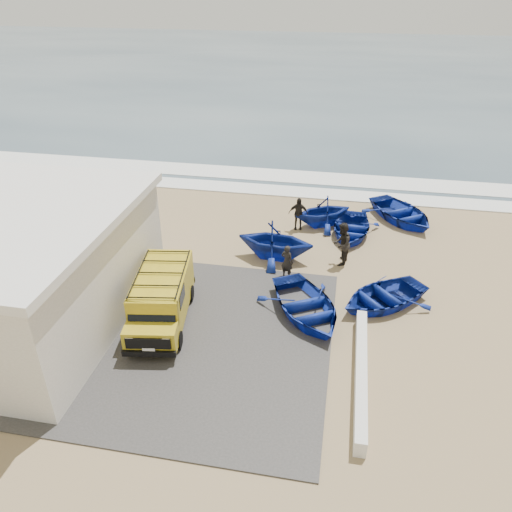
{
  "coord_description": "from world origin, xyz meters",
  "views": [
    {
      "loc": [
        3.93,
        -15.23,
        11.33
      ],
      "look_at": [
        0.66,
        2.12,
        1.2
      ],
      "focal_mm": 35.0,
      "sensor_mm": 36.0,
      "label": 1
    }
  ],
  "objects_px": {
    "fisherman_middle": "(342,244)",
    "parapet": "(361,373)",
    "boat_mid_right": "(351,228)",
    "fisherman_front": "(287,262)",
    "boat_far_right": "(401,213)",
    "building": "(9,268)",
    "van": "(162,296)",
    "boat_far_left": "(323,211)",
    "boat_near_right": "(383,296)",
    "boat_mid_left": "(275,240)",
    "fisherman_back": "(298,214)",
    "boat_near_left": "(306,306)"
  },
  "relations": [
    {
      "from": "boat_far_left",
      "to": "fisherman_back",
      "type": "relative_size",
      "value": 1.8
    },
    {
      "from": "van",
      "to": "boat_near_left",
      "type": "xyz_separation_m",
      "value": [
        5.16,
        1.25,
        -0.61
      ]
    },
    {
      "from": "van",
      "to": "boat_near_left",
      "type": "distance_m",
      "value": 5.34
    },
    {
      "from": "van",
      "to": "boat_near_right",
      "type": "xyz_separation_m",
      "value": [
        8.02,
        2.51,
        -0.65
      ]
    },
    {
      "from": "boat_near_left",
      "to": "boat_far_right",
      "type": "height_order",
      "value": "boat_far_right"
    },
    {
      "from": "boat_near_left",
      "to": "boat_near_right",
      "type": "bearing_deg",
      "value": -6.06
    },
    {
      "from": "boat_far_left",
      "to": "boat_far_right",
      "type": "xyz_separation_m",
      "value": [
        3.98,
        1.31,
        -0.35
      ]
    },
    {
      "from": "building",
      "to": "boat_far_right",
      "type": "distance_m",
      "value": 18.4
    },
    {
      "from": "building",
      "to": "boat_mid_right",
      "type": "distance_m",
      "value": 15.09
    },
    {
      "from": "parapet",
      "to": "fisherman_middle",
      "type": "xyz_separation_m",
      "value": [
        -0.93,
        7.22,
        0.7
      ]
    },
    {
      "from": "boat_mid_right",
      "to": "fisherman_front",
      "type": "xyz_separation_m",
      "value": [
        -2.58,
        -4.4,
        0.37
      ]
    },
    {
      "from": "building",
      "to": "boat_near_right",
      "type": "height_order",
      "value": "building"
    },
    {
      "from": "boat_near_right",
      "to": "boat_mid_right",
      "type": "xyz_separation_m",
      "value": [
        -1.35,
        5.69,
        -0.0
      ]
    },
    {
      "from": "building",
      "to": "boat_mid_right",
      "type": "xyz_separation_m",
      "value": [
        11.96,
        9.04,
        -1.78
      ]
    },
    {
      "from": "boat_near_right",
      "to": "boat_far_right",
      "type": "xyz_separation_m",
      "value": [
        1.17,
        7.88,
        0.05
      ]
    },
    {
      "from": "fisherman_front",
      "to": "parapet",
      "type": "bearing_deg",
      "value": 141.8
    },
    {
      "from": "building",
      "to": "boat_mid_left",
      "type": "distance_m",
      "value": 10.7
    },
    {
      "from": "boat_far_right",
      "to": "fisherman_front",
      "type": "height_order",
      "value": "fisherman_front"
    },
    {
      "from": "fisherman_middle",
      "to": "parapet",
      "type": "bearing_deg",
      "value": 17.27
    },
    {
      "from": "parapet",
      "to": "boat_near_right",
      "type": "bearing_deg",
      "value": 79.5
    },
    {
      "from": "boat_near_left",
      "to": "fisherman_middle",
      "type": "xyz_separation_m",
      "value": [
        1.13,
        4.13,
        0.55
      ]
    },
    {
      "from": "building",
      "to": "boat_near_left",
      "type": "height_order",
      "value": "building"
    },
    {
      "from": "parapet",
      "to": "fisherman_front",
      "type": "bearing_deg",
      "value": 118.95
    },
    {
      "from": "parapet",
      "to": "boat_near_left",
      "type": "xyz_separation_m",
      "value": [
        -2.06,
        3.09,
        0.16
      ]
    },
    {
      "from": "parapet",
      "to": "van",
      "type": "bearing_deg",
      "value": 165.69
    },
    {
      "from": "boat_near_right",
      "to": "van",
      "type": "bearing_deg",
      "value": -112.37
    },
    {
      "from": "boat_far_right",
      "to": "fisherman_back",
      "type": "xyz_separation_m",
      "value": [
        -5.16,
        -1.93,
        0.39
      ]
    },
    {
      "from": "parapet",
      "to": "boat_mid_right",
      "type": "height_order",
      "value": "boat_mid_right"
    },
    {
      "from": "building",
      "to": "fisherman_middle",
      "type": "bearing_deg",
      "value": 28.27
    },
    {
      "from": "van",
      "to": "boat_mid_left",
      "type": "distance_m",
      "value": 6.3
    },
    {
      "from": "boat_far_right",
      "to": "building",
      "type": "bearing_deg",
      "value": -176.18
    },
    {
      "from": "boat_mid_right",
      "to": "boat_far_left",
      "type": "bearing_deg",
      "value": 153.98
    },
    {
      "from": "boat_mid_left",
      "to": "boat_mid_right",
      "type": "relative_size",
      "value": 0.91
    },
    {
      "from": "boat_near_right",
      "to": "boat_mid_left",
      "type": "height_order",
      "value": "boat_mid_left"
    },
    {
      "from": "van",
      "to": "boat_mid_left",
      "type": "height_order",
      "value": "van"
    },
    {
      "from": "parapet",
      "to": "fisherman_back",
      "type": "bearing_deg",
      "value": 107.15
    },
    {
      "from": "boat_mid_right",
      "to": "fisherman_middle",
      "type": "distance_m",
      "value": 2.91
    },
    {
      "from": "van",
      "to": "boat_far_right",
      "type": "height_order",
      "value": "van"
    },
    {
      "from": "boat_mid_right",
      "to": "fisherman_back",
      "type": "bearing_deg",
      "value": 179.31
    },
    {
      "from": "boat_near_left",
      "to": "boat_mid_right",
      "type": "bearing_deg",
      "value": 47.99
    },
    {
      "from": "boat_mid_left",
      "to": "fisherman_back",
      "type": "bearing_deg",
      "value": -5.67
    },
    {
      "from": "van",
      "to": "fisherman_middle",
      "type": "relative_size",
      "value": 2.44
    },
    {
      "from": "parapet",
      "to": "boat_far_left",
      "type": "distance_m",
      "value": 11.11
    },
    {
      "from": "fisherman_middle",
      "to": "van",
      "type": "bearing_deg",
      "value": -39.51
    },
    {
      "from": "building",
      "to": "boat_far_left",
      "type": "height_order",
      "value": "building"
    },
    {
      "from": "boat_far_left",
      "to": "fisherman_front",
      "type": "relative_size",
      "value": 1.96
    },
    {
      "from": "boat_far_left",
      "to": "boat_near_right",
      "type": "bearing_deg",
      "value": -7.39
    },
    {
      "from": "van",
      "to": "boat_mid_right",
      "type": "height_order",
      "value": "van"
    },
    {
      "from": "boat_mid_right",
      "to": "boat_far_left",
      "type": "distance_m",
      "value": 1.75
    },
    {
      "from": "boat_far_right",
      "to": "fisherman_back",
      "type": "bearing_deg",
      "value": 166.51
    }
  ]
}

